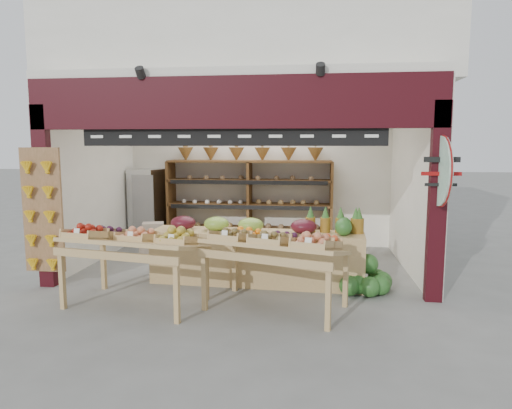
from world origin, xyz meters
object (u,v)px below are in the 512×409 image
at_px(cardboard_stack, 165,244).
at_px(mid_counter, 256,255).
at_px(display_table_left, 130,240).
at_px(back_shelving, 249,185).
at_px(display_table_right, 276,243).
at_px(refrigerator, 149,207).
at_px(watermelon_pile, 365,278).

bearing_deg(cardboard_stack, mid_counter, -37.26).
bearing_deg(display_table_left, back_shelving, 72.33).
xyz_separation_m(cardboard_stack, display_table_left, (0.36, -2.49, 0.60)).
bearing_deg(display_table_right, back_shelving, 103.07).
height_order(refrigerator, mid_counter, refrigerator).
bearing_deg(display_table_left, mid_counter, 33.67).
bearing_deg(refrigerator, mid_counter, -26.48).
distance_m(back_shelving, display_table_right, 3.64).
height_order(cardboard_stack, mid_counter, mid_counter).
bearing_deg(mid_counter, display_table_left, -146.33).
bearing_deg(display_table_right, watermelon_pile, 34.35).
height_order(refrigerator, display_table_right, refrigerator).
bearing_deg(cardboard_stack, back_shelving, 34.50).
bearing_deg(watermelon_pile, display_table_right, -145.65).
height_order(back_shelving, cardboard_stack, back_shelving).
bearing_deg(display_table_left, cardboard_stack, 98.15).
bearing_deg(mid_counter, cardboard_stack, 142.74).
height_order(cardboard_stack, watermelon_pile, cardboard_stack).
height_order(refrigerator, watermelon_pile, refrigerator).
distance_m(refrigerator, display_table_left, 3.61).
relative_size(display_table_left, display_table_right, 0.98).
height_order(refrigerator, display_table_left, refrigerator).
distance_m(cardboard_stack, mid_counter, 2.41).
xyz_separation_m(cardboard_stack, mid_counter, (1.91, -1.45, 0.20)).
xyz_separation_m(back_shelving, display_table_left, (-1.12, -3.50, -0.43)).
bearing_deg(mid_counter, watermelon_pile, -8.20).
distance_m(cardboard_stack, display_table_right, 3.45).
relative_size(refrigerator, display_table_right, 0.83).
relative_size(display_table_left, watermelon_pile, 2.44).
bearing_deg(display_table_left, display_table_right, -0.50).
distance_m(refrigerator, display_table_right, 4.56).
bearing_deg(watermelon_pile, mid_counter, 171.80).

